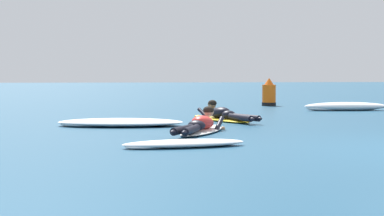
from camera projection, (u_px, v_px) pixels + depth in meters
ground_plane at (268, 111)px, 18.92m from camera, size 120.00×120.00×0.00m
surfer_near at (200, 126)px, 11.71m from camera, size 1.48×2.51×0.53m
surfer_far at (224, 116)px, 14.70m from camera, size 1.41×2.63×0.55m
whitewater_front at (121, 122)px, 13.32m from camera, size 2.87×1.53×0.17m
whitewater_mid_left at (184, 143)px, 9.50m from camera, size 2.01×0.79×0.12m
whitewater_mid_right at (346, 107)px, 18.90m from camera, size 2.65×0.75×0.26m
channel_marker_buoy at (269, 95)px, 21.71m from camera, size 0.51×0.51×0.99m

